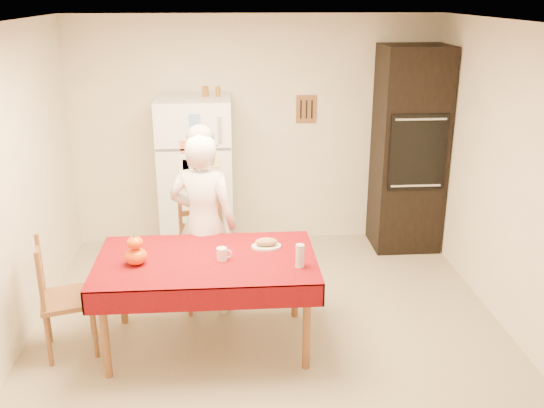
{
  "coord_description": "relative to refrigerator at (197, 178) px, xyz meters",
  "views": [
    {
      "loc": [
        -0.31,
        -4.27,
        2.72
      ],
      "look_at": [
        0.02,
        0.2,
        1.13
      ],
      "focal_mm": 40.0,
      "sensor_mm": 36.0,
      "label": 1
    }
  ],
  "objects": [
    {
      "name": "bread_plate",
      "position": [
        0.63,
        -1.68,
        -0.08
      ],
      "size": [
        0.24,
        0.24,
        0.02
      ],
      "primitive_type": "cylinder",
      "color": "white",
      "rests_on": "dining_table"
    },
    {
      "name": "chair_left",
      "position": [
        -1.0,
        -1.87,
        -0.34
      ],
      "size": [
        0.5,
        0.51,
        0.95
      ],
      "rotation": [
        0.0,
        0.0,
        1.85
      ],
      "color": "brown",
      "rests_on": "floor"
    },
    {
      "name": "coffee_mug",
      "position": [
        0.27,
        -1.89,
        -0.04
      ],
      "size": [
        0.08,
        0.08,
        0.1
      ],
      "primitive_type": "cylinder",
      "color": "white",
      "rests_on": "dining_table"
    },
    {
      "name": "bread_loaf",
      "position": [
        0.63,
        -1.68,
        -0.04
      ],
      "size": [
        0.18,
        0.1,
        0.06
      ],
      "primitive_type": "ellipsoid",
      "color": "#9C714D",
      "rests_on": "bread_plate"
    },
    {
      "name": "oven_cabinet",
      "position": [
        2.28,
        0.05,
        0.25
      ],
      "size": [
        0.7,
        0.62,
        2.2
      ],
      "color": "black",
      "rests_on": "floor"
    },
    {
      "name": "wine_glass",
      "position": [
        0.86,
        -2.05,
        -0.0
      ],
      "size": [
        0.07,
        0.07,
        0.18
      ],
      "primitive_type": "cylinder",
      "color": "silver",
      "rests_on": "dining_table"
    },
    {
      "name": "chair_far",
      "position": [
        0.1,
        -1.12,
        -0.34
      ],
      "size": [
        0.49,
        0.48,
        0.95
      ],
      "rotation": [
        0.0,
        0.0,
        0.21
      ],
      "color": "brown",
      "rests_on": "floor"
    },
    {
      "name": "spice_jar_right",
      "position": [
        0.25,
        0.05,
        0.9
      ],
      "size": [
        0.05,
        0.05,
        0.1
      ],
      "primitive_type": "cylinder",
      "color": "#8D5F19",
      "rests_on": "refrigerator"
    },
    {
      "name": "pumpkin_upper",
      "position": [
        -0.38,
        -1.91,
        0.09
      ],
      "size": [
        0.12,
        0.12,
        0.09
      ],
      "primitive_type": "ellipsoid",
      "color": "#DF5A05",
      "rests_on": "pumpkin_lower"
    },
    {
      "name": "spice_jar_left",
      "position": [
        0.12,
        0.05,
        0.9
      ],
      "size": [
        0.05,
        0.05,
        0.1
      ],
      "primitive_type": "cylinder",
      "color": "#91541A",
      "rests_on": "refrigerator"
    },
    {
      "name": "pumpkin_lower",
      "position": [
        -0.38,
        -1.91,
        -0.02
      ],
      "size": [
        0.17,
        0.17,
        0.13
      ],
      "primitive_type": "ellipsoid",
      "color": "#D54A05",
      "rests_on": "dining_table"
    },
    {
      "name": "floor",
      "position": [
        0.65,
        -1.88,
        -0.85
      ],
      "size": [
        4.5,
        4.5,
        0.0
      ],
      "primitive_type": "plane",
      "color": "tan",
      "rests_on": "ground"
    },
    {
      "name": "spice_jar_mid",
      "position": [
        0.13,
        0.05,
        0.9
      ],
      "size": [
        0.05,
        0.05,
        0.1
      ],
      "primitive_type": "cylinder",
      "color": "brown",
      "rests_on": "refrigerator"
    },
    {
      "name": "room_shell",
      "position": [
        0.65,
        -1.88,
        0.77
      ],
      "size": [
        4.02,
        4.52,
        2.51
      ],
      "color": "#F3E8CD",
      "rests_on": "ground"
    },
    {
      "name": "dining_table",
      "position": [
        0.15,
        -1.85,
        -0.16
      ],
      "size": [
        1.7,
        1.0,
        0.76
      ],
      "color": "brown",
      "rests_on": "floor"
    },
    {
      "name": "seated_woman",
      "position": [
        0.11,
        -1.26,
        -0.03
      ],
      "size": [
        0.68,
        0.54,
        1.63
      ],
      "primitive_type": "imported",
      "rotation": [
        0.0,
        0.0,
        2.86
      ],
      "color": "white",
      "rests_on": "floor"
    },
    {
      "name": "refrigerator",
      "position": [
        0.0,
        0.0,
        0.0
      ],
      "size": [
        0.75,
        0.74,
        1.7
      ],
      "color": "white",
      "rests_on": "floor"
    }
  ]
}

